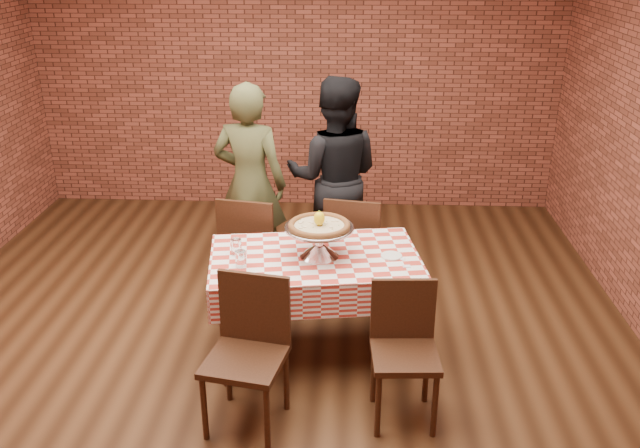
# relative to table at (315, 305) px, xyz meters

# --- Properties ---
(ground) EXTENTS (6.00, 6.00, 0.00)m
(ground) POSITION_rel_table_xyz_m (-0.36, -0.03, -0.38)
(ground) COLOR black
(ground) RESTS_ON ground
(back_wall) EXTENTS (5.50, 0.00, 5.50)m
(back_wall) POSITION_rel_table_xyz_m (-0.36, 2.97, 1.08)
(back_wall) COLOR brown
(back_wall) RESTS_ON ground
(table) EXTENTS (1.49, 1.02, 0.75)m
(table) POSITION_rel_table_xyz_m (0.00, 0.00, 0.00)
(table) COLOR #371D10
(table) RESTS_ON ground
(tablecloth) EXTENTS (1.53, 1.07, 0.24)m
(tablecloth) POSITION_rel_table_xyz_m (-0.00, 0.00, 0.26)
(tablecloth) COLOR #B83427
(tablecloth) RESTS_ON table
(pizza_stand) EXTENTS (0.62, 0.62, 0.21)m
(pizza_stand) POSITION_rel_table_xyz_m (0.03, 0.00, 0.49)
(pizza_stand) COLOR silver
(pizza_stand) RESTS_ON tablecloth
(pizza) EXTENTS (0.54, 0.54, 0.03)m
(pizza) POSITION_rel_table_xyz_m (0.03, 0.00, 0.60)
(pizza) COLOR beige
(pizza) RESTS_ON pizza_stand
(lemon) EXTENTS (0.10, 0.10, 0.10)m
(lemon) POSITION_rel_table_xyz_m (0.03, 0.00, 0.66)
(lemon) COLOR yellow
(lemon) RESTS_ON pizza
(water_glass_left) EXTENTS (0.08, 0.08, 0.11)m
(water_glass_left) POSITION_rel_table_xyz_m (-0.47, -0.19, 0.44)
(water_glass_left) COLOR white
(water_glass_left) RESTS_ON tablecloth
(water_glass_right) EXTENTS (0.08, 0.08, 0.11)m
(water_glass_right) POSITION_rel_table_xyz_m (-0.53, -0.00, 0.44)
(water_glass_right) COLOR white
(water_glass_right) RESTS_ON tablecloth
(side_plate) EXTENTS (0.16, 0.16, 0.01)m
(side_plate) POSITION_rel_table_xyz_m (0.52, 0.02, 0.39)
(side_plate) COLOR white
(side_plate) RESTS_ON tablecloth
(sweetener_packet_a) EXTENTS (0.05, 0.04, 0.00)m
(sweetener_packet_a) POSITION_rel_table_xyz_m (0.61, -0.13, 0.39)
(sweetener_packet_a) COLOR white
(sweetener_packet_a) RESTS_ON tablecloth
(sweetener_packet_b) EXTENTS (0.06, 0.05, 0.00)m
(sweetener_packet_b) POSITION_rel_table_xyz_m (0.58, -0.02, 0.39)
(sweetener_packet_b) COLOR white
(sweetener_packet_b) RESTS_ON tablecloth
(condiment_caddy) EXTENTS (0.13, 0.12, 0.14)m
(condiment_caddy) POSITION_rel_table_xyz_m (0.05, 0.32, 0.45)
(condiment_caddy) COLOR silver
(condiment_caddy) RESTS_ON tablecloth
(chair_near_left) EXTENTS (0.52, 0.52, 0.92)m
(chair_near_left) POSITION_rel_table_xyz_m (-0.37, -0.80, 0.09)
(chair_near_left) COLOR #371D10
(chair_near_left) RESTS_ON ground
(chair_near_right) EXTENTS (0.41, 0.41, 0.87)m
(chair_near_right) POSITION_rel_table_xyz_m (0.57, -0.71, 0.06)
(chair_near_right) COLOR #371D10
(chair_near_right) RESTS_ON ground
(chair_far_left) EXTENTS (0.52, 0.52, 0.93)m
(chair_far_left) POSITION_rel_table_xyz_m (-0.53, 0.76, 0.09)
(chair_far_left) COLOR #371D10
(chair_far_left) RESTS_ON ground
(chair_far_right) EXTENTS (0.50, 0.50, 0.92)m
(chair_far_right) POSITION_rel_table_xyz_m (0.28, 0.83, 0.08)
(chair_far_right) COLOR #371D10
(chair_far_right) RESTS_ON ground
(diner_olive) EXTENTS (0.69, 0.52, 1.71)m
(diner_olive) POSITION_rel_table_xyz_m (-0.61, 1.16, 0.48)
(diner_olive) COLOR #424426
(diner_olive) RESTS_ON ground
(diner_black) EXTENTS (0.88, 0.70, 1.72)m
(diner_black) POSITION_rel_table_xyz_m (0.09, 1.36, 0.49)
(diner_black) COLOR black
(diner_black) RESTS_ON ground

